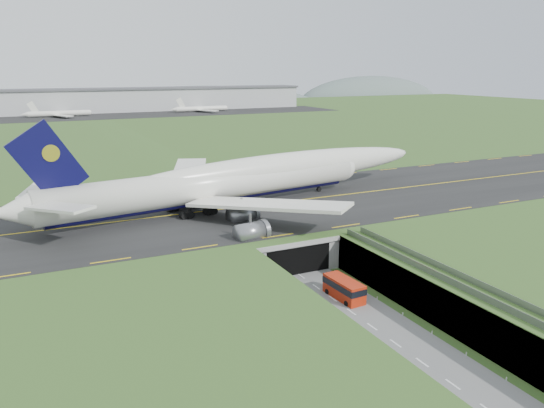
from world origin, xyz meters
TOP-DOWN VIEW (x-y plane):
  - ground at (0.00, 0.00)m, footprint 900.00×900.00m
  - airfield_deck at (0.00, 0.00)m, footprint 800.00×800.00m
  - trench_road at (0.00, -7.50)m, footprint 12.00×75.00m
  - taxiway at (0.00, 33.00)m, footprint 800.00×44.00m
  - tunnel_portal at (0.00, 16.71)m, footprint 17.00×22.30m
  - guideway at (11.00, -19.11)m, footprint 3.00×53.00m
  - jumbo_jet at (1.21, 35.03)m, footprint 98.17×61.97m
  - shuttle_tram at (1.67, -3.42)m, footprint 3.25×7.67m
  - cargo_terminal at (-0.15, 299.41)m, footprint 320.00×67.00m
  - distant_hills at (64.38, 430.00)m, footprint 700.00×91.00m

SIDE VIEW (x-z plane):
  - distant_hills at x=64.38m, z-range -34.00..26.00m
  - ground at x=0.00m, z-range 0.00..0.00m
  - trench_road at x=0.00m, z-range 0.00..0.20m
  - shuttle_tram at x=1.67m, z-range 0.15..3.23m
  - airfield_deck at x=0.00m, z-range 0.00..6.00m
  - tunnel_portal at x=0.00m, z-range 0.33..6.33m
  - guideway at x=11.00m, z-range 1.80..8.85m
  - taxiway at x=0.00m, z-range 6.00..6.18m
  - jumbo_jet at x=1.21m, z-range 1.22..21.96m
  - cargo_terminal at x=-0.15m, z-range 6.16..21.76m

